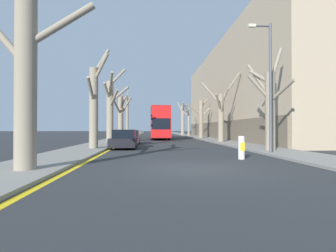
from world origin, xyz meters
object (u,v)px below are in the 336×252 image
(street_tree_left_4, at_px, (127,116))
(traffic_bollard, at_px, (241,148))
(street_tree_right_2, at_px, (201,118))
(parked_car_0, at_px, (124,140))
(street_tree_left_2, at_px, (111,108))
(street_tree_right_3, at_px, (188,121))
(street_tree_left_3, at_px, (121,115))
(street_tree_right_4, at_px, (183,118))
(street_tree_left_0, at_px, (26,68))
(lamp_post, at_px, (269,81))
(street_tree_right_1, at_px, (221,113))
(street_tree_right_0, at_px, (269,105))
(street_tree_left_1, at_px, (94,104))
(parked_car_1, at_px, (130,137))
(double_decker_bus, at_px, (160,122))

(street_tree_left_4, distance_m, traffic_bollard, 34.65)
(street_tree_right_2, relative_size, parked_car_0, 1.56)
(street_tree_left_2, xyz_separation_m, street_tree_right_3, (11.66, 23.43, -0.69))
(street_tree_left_3, height_order, parked_car_0, street_tree_left_3)
(street_tree_left_4, relative_size, street_tree_right_4, 1.05)
(street_tree_left_4, height_order, traffic_bollard, street_tree_left_4)
(parked_car_0, distance_m, traffic_bollard, 9.88)
(street_tree_left_0, distance_m, lamp_post, 12.49)
(traffic_bollard, bearing_deg, street_tree_right_4, 86.36)
(street_tree_left_2, relative_size, street_tree_right_1, 1.05)
(street_tree_right_0, relative_size, street_tree_right_2, 1.11)
(street_tree_left_1, bearing_deg, street_tree_right_2, 60.23)
(parked_car_1, relative_size, lamp_post, 0.58)
(street_tree_left_4, height_order, parked_car_1, street_tree_left_4)
(street_tree_right_3, bearing_deg, street_tree_left_1, -109.63)
(street_tree_left_0, distance_m, street_tree_left_2, 18.55)
(parked_car_0, bearing_deg, street_tree_left_3, 97.29)
(street_tree_left_2, relative_size, street_tree_left_4, 0.95)
(street_tree_left_2, relative_size, street_tree_right_3, 1.28)
(street_tree_left_2, height_order, traffic_bollard, street_tree_left_2)
(street_tree_left_0, relative_size, street_tree_right_3, 1.26)
(street_tree_left_0, distance_m, street_tree_right_3, 43.60)
(street_tree_right_0, relative_size, double_decker_bus, 0.69)
(street_tree_left_3, height_order, street_tree_right_3, street_tree_right_3)
(street_tree_right_0, relative_size, lamp_post, 0.91)
(parked_car_1, bearing_deg, street_tree_left_3, 101.15)
(street_tree_left_3, distance_m, street_tree_left_4, 9.29)
(street_tree_left_3, xyz_separation_m, parked_car_0, (2.13, -16.68, -2.70))
(street_tree_left_2, relative_size, parked_car_1, 1.78)
(street_tree_left_3, bearing_deg, parked_car_1, -78.85)
(parked_car_0, distance_m, parked_car_1, 5.86)
(street_tree_right_2, bearing_deg, street_tree_right_3, 91.05)
(street_tree_left_3, bearing_deg, street_tree_left_1, -89.67)
(street_tree_left_3, height_order, parked_car_1, street_tree_left_3)
(street_tree_left_2, xyz_separation_m, street_tree_right_0, (11.84, -11.47, -0.67))
(street_tree_right_2, bearing_deg, street_tree_left_4, 150.78)
(street_tree_left_4, relative_size, lamp_post, 1.09)
(street_tree_left_3, distance_m, traffic_bollard, 25.77)
(street_tree_right_0, bearing_deg, street_tree_left_0, -149.37)
(street_tree_left_0, relative_size, double_decker_bus, 0.78)
(street_tree_left_2, bearing_deg, street_tree_right_0, -44.08)
(parked_car_1, bearing_deg, street_tree_right_0, -44.91)
(street_tree_left_4, height_order, street_tree_right_2, street_tree_left_4)
(street_tree_right_4, relative_size, parked_car_0, 1.98)
(street_tree_left_1, xyz_separation_m, parked_car_1, (2.03, 6.97, -2.61))
(street_tree_right_2, distance_m, lamp_post, 24.75)
(street_tree_right_0, relative_size, parked_car_1, 1.57)
(street_tree_right_2, height_order, double_decker_bus, street_tree_right_2)
(street_tree_right_2, height_order, street_tree_right_4, street_tree_right_4)
(street_tree_left_0, bearing_deg, street_tree_left_4, 89.69)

